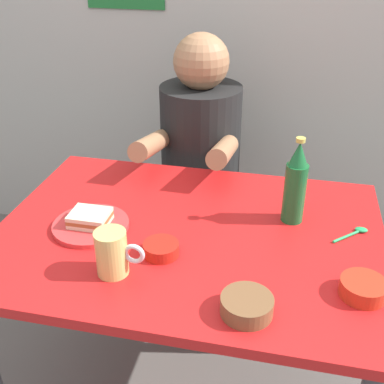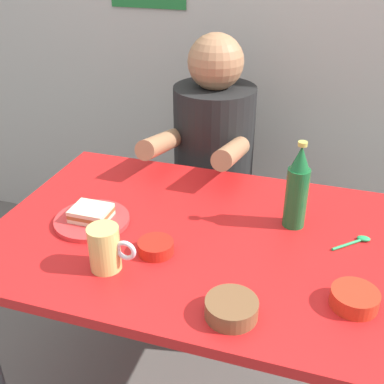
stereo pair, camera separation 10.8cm
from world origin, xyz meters
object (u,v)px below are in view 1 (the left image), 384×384
stool (200,224)px  beer_mug (113,253)px  person_seated (200,138)px  sambal_bowl_red (161,248)px  dining_table (188,257)px  plate_orange (91,225)px  sandwich (90,218)px  beer_bottle (295,184)px

stool → beer_mug: 0.97m
person_seated → sambal_bowl_red: (0.05, -0.74, -0.01)m
dining_table → stool: bearing=98.4°
plate_orange → sandwich: size_ratio=2.00×
dining_table → beer_mug: bearing=-122.3°
sandwich → beer_mug: size_ratio=0.87×
dining_table → sambal_bowl_red: size_ratio=11.46×
plate_orange → beer_bottle: (0.57, 0.17, 0.11)m
beer_mug → sambal_bowl_red: (0.09, 0.10, -0.04)m
person_seated → plate_orange: bearing=-105.8°
stool → sambal_bowl_red: (0.05, -0.75, 0.41)m
sandwich → stool: bearing=74.5°
stool → sandwich: bearing=-105.5°
plate_orange → sambal_bowl_red: size_ratio=2.29×
stool → beer_mug: bearing=-93.2°
person_seated → beer_bottle: size_ratio=2.75×
sandwich → beer_bottle: size_ratio=0.42×
person_seated → sandwich: person_seated is taller
beer_bottle → beer_mug: bearing=-140.9°
person_seated → beer_mug: (-0.05, -0.84, 0.03)m
dining_table → sambal_bowl_red: 0.17m
stool → person_seated: 0.42m
sandwich → beer_bottle: 0.60m
dining_table → sandwich: 0.31m
beer_mug → stool: bearing=86.8°
sambal_bowl_red → plate_orange: bearing=160.8°
plate_orange → beer_bottle: beer_bottle is taller
stool → beer_bottle: size_ratio=1.72×
person_seated → beer_mug: person_seated is taller
beer_bottle → sambal_bowl_red: 0.43m
dining_table → beer_mug: (-0.14, -0.22, 0.15)m
beer_bottle → sandwich: bearing=-163.6°
dining_table → beer_bottle: size_ratio=4.20×
sandwich → beer_bottle: beer_bottle is taller
person_seated → beer_bottle: person_seated is taller
stool → beer_bottle: bearing=-53.2°
plate_orange → beer_mug: bearing=-52.3°
dining_table → stool: dining_table is taller
plate_orange → stool: bearing=74.5°
stool → sambal_bowl_red: bearing=-86.4°
stool → sandwich: (-0.19, -0.67, 0.42)m
plate_orange → sambal_bowl_red: 0.25m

